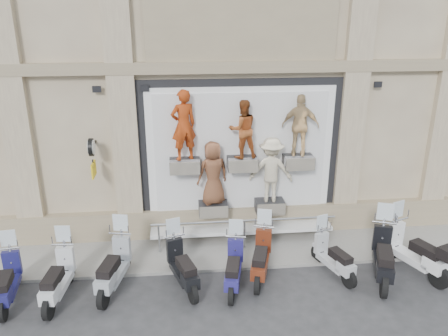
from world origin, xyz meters
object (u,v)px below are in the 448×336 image
(scooter_h, at_px, (384,247))
(clock_sign_bracket, at_px, (92,153))
(scooter_b, at_px, (57,269))
(scooter_c, at_px, (113,258))
(scooter_e, at_px, (234,259))
(scooter_g, at_px, (334,250))
(guard_rail, at_px, (244,235))
(scooter_f, at_px, (261,249))
(scooter_i, at_px, (416,242))
(scooter_d, at_px, (182,258))
(scooter_a, at_px, (6,273))

(scooter_h, bearing_deg, clock_sign_bracket, -176.19)
(scooter_b, relative_size, scooter_c, 0.95)
(scooter_e, xyz_separation_m, scooter_g, (2.52, 0.27, -0.05))
(guard_rail, xyz_separation_m, clock_sign_bracket, (-3.90, 0.47, 2.34))
(scooter_f, distance_m, scooter_i, 3.84)
(scooter_b, xyz_separation_m, scooter_e, (3.99, 0.05, -0.03))
(scooter_c, bearing_deg, scooter_h, 10.37)
(scooter_g, bearing_deg, scooter_d, 163.77)
(clock_sign_bracket, distance_m, scooter_g, 6.55)
(clock_sign_bracket, bearing_deg, guard_rail, -6.84)
(clock_sign_bracket, bearing_deg, scooter_d, -42.01)
(scooter_b, relative_size, scooter_d, 1.01)
(clock_sign_bracket, distance_m, scooter_c, 2.82)
(scooter_b, distance_m, scooter_h, 7.64)
(clock_sign_bracket, relative_size, scooter_d, 0.55)
(scooter_b, bearing_deg, scooter_f, 10.18)
(scooter_i, bearing_deg, scooter_g, 155.29)
(scooter_c, relative_size, scooter_e, 1.10)
(guard_rail, xyz_separation_m, scooter_d, (-1.70, -1.51, 0.29))
(scooter_e, distance_m, scooter_i, 4.56)
(clock_sign_bracket, xyz_separation_m, scooter_c, (0.61, -1.90, -1.99))
(scooter_e, bearing_deg, clock_sign_bracket, 159.85)
(scooter_c, bearing_deg, guard_rail, 36.01)
(scooter_e, relative_size, scooter_f, 0.96)
(scooter_e, bearing_deg, scooter_d, -174.66)
(scooter_f, height_order, scooter_h, scooter_h)
(scooter_d, bearing_deg, scooter_i, -17.92)
(guard_rail, height_order, clock_sign_bracket, clock_sign_bracket)
(scooter_g, bearing_deg, scooter_h, -32.88)
(scooter_g, bearing_deg, guard_rail, 127.36)
(scooter_g, bearing_deg, clock_sign_bracket, 144.36)
(scooter_b, bearing_deg, scooter_i, 6.75)
(scooter_f, bearing_deg, guard_rail, 115.88)
(scooter_b, relative_size, scooter_e, 1.04)
(scooter_d, distance_m, scooter_f, 1.93)
(scooter_a, xyz_separation_m, scooter_b, (1.10, -0.02, 0.02))
(scooter_c, bearing_deg, scooter_i, 12.02)
(guard_rail, bearing_deg, scooter_g, -34.33)
(scooter_c, xyz_separation_m, scooter_d, (1.59, -0.08, -0.05))
(scooter_b, bearing_deg, clock_sign_bracket, 80.12)
(scooter_a, xyz_separation_m, scooter_f, (5.80, 0.38, 0.03))
(scooter_a, height_order, scooter_d, scooter_d)
(scooter_h, bearing_deg, scooter_f, -166.41)
(clock_sign_bracket, height_order, scooter_g, clock_sign_bracket)
(scooter_a, relative_size, scooter_h, 0.87)
(scooter_f, bearing_deg, scooter_b, -158.62)
(scooter_b, relative_size, scooter_i, 0.92)
(scooter_h, bearing_deg, scooter_a, -159.20)
(scooter_d, height_order, scooter_f, scooter_f)
(clock_sign_bracket, height_order, scooter_d, clock_sign_bracket)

